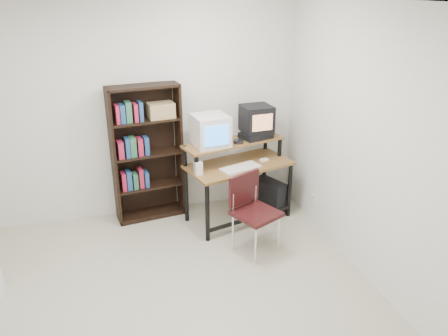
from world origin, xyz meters
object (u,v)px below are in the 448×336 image
object	(u,v)px
school_chair	(252,205)
bookshelf	(146,151)
computer_desk	(238,166)
crt_tv	(257,119)
crt_monitor	(210,131)
pc_tower	(270,196)

from	to	relation	value
school_chair	bookshelf	size ratio (longest dim) A/B	0.52
computer_desk	crt_tv	xyz separation A→B (m)	(0.29, 0.18, 0.52)
crt_monitor	pc_tower	distance (m)	1.22
computer_desk	bookshelf	world-z (taller)	bookshelf
bookshelf	crt_monitor	bearing A→B (deg)	-31.48
school_chair	pc_tower	bearing A→B (deg)	30.65
bookshelf	crt_tv	bearing A→B (deg)	-15.73
pc_tower	bookshelf	world-z (taller)	bookshelf
pc_tower	school_chair	size ratio (longest dim) A/B	0.52
school_chair	bookshelf	xyz separation A→B (m)	(-0.97, 1.08, 0.33)
crt_monitor	crt_tv	distance (m)	0.63
crt_tv	school_chair	world-z (taller)	crt_tv
computer_desk	bookshelf	size ratio (longest dim) A/B	0.82
pc_tower	bookshelf	size ratio (longest dim) A/B	0.27
crt_monitor	bookshelf	world-z (taller)	bookshelf
crt_monitor	computer_desk	bearing A→B (deg)	-16.62
pc_tower	school_chair	world-z (taller)	school_chair
pc_tower	bookshelf	xyz separation A→B (m)	(-1.49, 0.31, 0.65)
crt_monitor	pc_tower	size ratio (longest dim) A/B	0.98
crt_monitor	school_chair	distance (m)	1.02
computer_desk	crt_tv	size ratio (longest dim) A/B	3.66
crt_monitor	crt_tv	xyz separation A→B (m)	(0.61, 0.13, 0.06)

